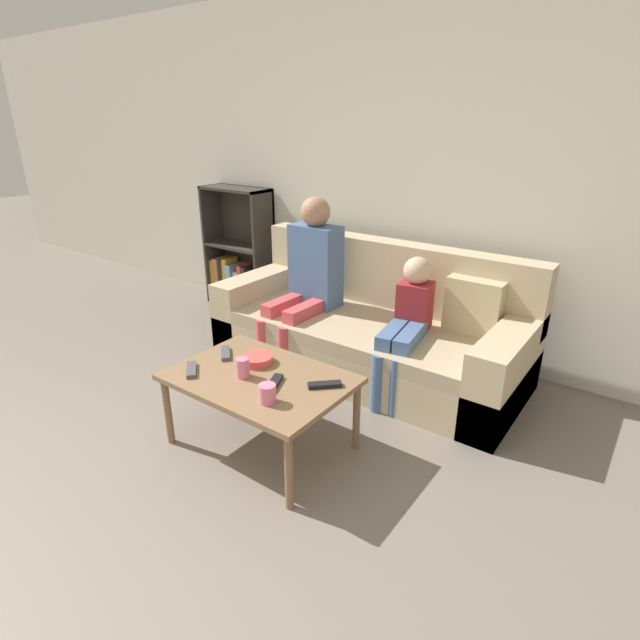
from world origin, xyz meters
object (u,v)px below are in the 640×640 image
at_px(couch, 370,331).
at_px(tv_remote_0, 274,383).
at_px(cup_near, 243,368).
at_px(tv_remote_3, 325,385).
at_px(person_adult, 310,270).
at_px(snack_bowl, 258,359).
at_px(coffee_table, 260,383).
at_px(tv_remote_1, 226,353).
at_px(tv_remote_2, 191,370).
at_px(person_child, 407,321).
at_px(bookshelf, 239,261).
at_px(cup_far, 267,394).

height_order(couch, tv_remote_0, couch).
height_order(cup_near, tv_remote_0, cup_near).
bearing_deg(tv_remote_3, cup_near, -112.11).
height_order(person_adult, snack_bowl, person_adult).
bearing_deg(couch, cup_near, -92.16).
xyz_separation_m(coffee_table, tv_remote_1, (-0.33, 0.07, 0.05)).
bearing_deg(tv_remote_2, person_child, 12.50).
bearing_deg(cup_near, person_adult, 110.65).
height_order(bookshelf, coffee_table, bookshelf).
bearing_deg(person_child, cup_near, -119.48).
relative_size(cup_near, tv_remote_0, 0.60).
bearing_deg(person_child, bookshelf, 155.60).
xyz_separation_m(person_adult, tv_remote_0, (0.62, -1.11, -0.22)).
relative_size(person_adult, cup_near, 11.17).
xyz_separation_m(coffee_table, person_child, (0.34, 1.02, 0.10)).
xyz_separation_m(couch, person_adult, (-0.47, -0.08, 0.39)).
xyz_separation_m(cup_near, tv_remote_0, (0.19, 0.03, -0.04)).
distance_m(tv_remote_1, tv_remote_2, 0.25).
bearing_deg(cup_far, cup_near, 157.54).
xyz_separation_m(tv_remote_0, tv_remote_2, (-0.45, -0.15, 0.00)).
bearing_deg(tv_remote_1, coffee_table, -59.50).
bearing_deg(person_child, tv_remote_0, -110.50).
xyz_separation_m(cup_far, tv_remote_3, (0.13, 0.28, -0.04)).
distance_m(cup_far, tv_remote_2, 0.54).
bearing_deg(bookshelf, person_adult, -22.10).
relative_size(cup_far, tv_remote_0, 0.53).
height_order(coffee_table, tv_remote_2, tv_remote_2).
bearing_deg(tv_remote_1, bookshelf, 85.47).
bearing_deg(tv_remote_2, cup_near, -23.56).
height_order(bookshelf, cup_near, bookshelf).
height_order(tv_remote_2, tv_remote_3, same).
height_order(tv_remote_3, snack_bowl, snack_bowl).
distance_m(coffee_table, cup_far, 0.28).
bearing_deg(couch, snack_bowl, -94.95).
height_order(person_adult, cup_near, person_adult).
distance_m(coffee_table, person_adult, 1.22).
xyz_separation_m(couch, tv_remote_2, (-0.31, -1.34, 0.16)).
bearing_deg(coffee_table, bookshelf, 137.43).
xyz_separation_m(bookshelf, tv_remote_1, (1.40, -1.51, 0.02)).
bearing_deg(person_adult, tv_remote_0, -59.49).
bearing_deg(tv_remote_0, bookshelf, 115.76).
distance_m(person_child, snack_bowl, 1.02).
relative_size(bookshelf, tv_remote_0, 6.33).
bearing_deg(person_child, tv_remote_1, -134.05).
bearing_deg(person_adult, snack_bowl, -67.23).
distance_m(person_child, cup_far, 1.19).
bearing_deg(couch, person_adult, -169.91).
distance_m(couch, cup_near, 1.24).
bearing_deg(snack_bowl, cup_far, -40.56).
distance_m(bookshelf, person_adult, 1.35).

